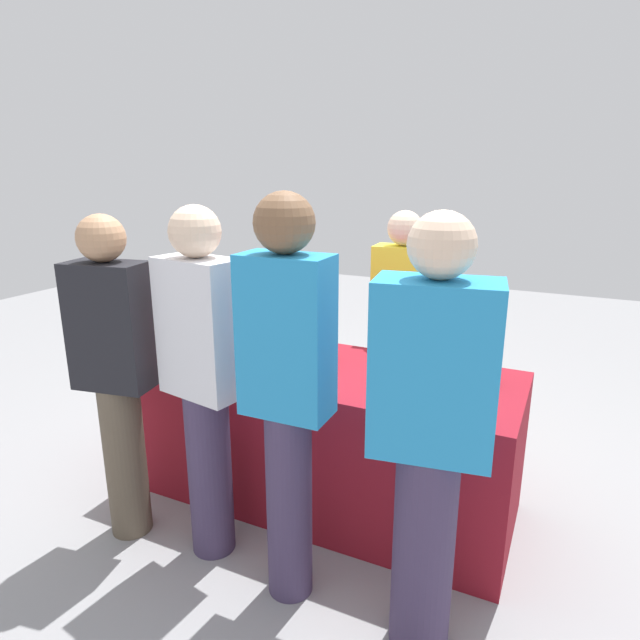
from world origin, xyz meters
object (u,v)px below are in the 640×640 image
object	(u,v)px
wine_glass_3	(432,379)
guest_2	(287,387)
wine_bottle_3	(459,356)
guest_0	(115,369)
wine_glass_0	(207,341)
guest_1	(204,374)
wine_bottle_4	(489,359)
guest_3	(430,432)
server_pouring	(401,326)
wine_glass_1	(257,347)
menu_board	(288,348)
wine_bottle_1	(328,341)
wine_glass_2	(306,357)
wine_bottle_2	(402,353)
wine_bottle_0	(271,328)

from	to	relation	value
wine_glass_3	guest_2	bearing A→B (deg)	-132.36
wine_bottle_3	guest_0	size ratio (longest dim) A/B	0.19
wine_glass_0	guest_1	bearing A→B (deg)	-54.12
wine_bottle_4	guest_3	world-z (taller)	guest_3
wine_bottle_4	server_pouring	bearing A→B (deg)	137.89
wine_glass_3	guest_2	world-z (taller)	guest_2
wine_glass_1	menu_board	size ratio (longest dim) A/B	0.15
wine_bottle_1	wine_glass_2	bearing A→B (deg)	-87.99
wine_glass_0	guest_3	bearing A→B (deg)	-21.55
wine_bottle_4	guest_1	size ratio (longest dim) A/B	0.20
guest_0	guest_1	bearing A→B (deg)	-1.85
menu_board	guest_1	bearing A→B (deg)	-80.31
wine_bottle_4	guest_0	size ratio (longest dim) A/B	0.21
server_pouring	guest_0	distance (m)	1.66
guest_1	server_pouring	bearing A→B (deg)	78.50
wine_glass_1	wine_glass_3	size ratio (longest dim) A/B	0.94
wine_bottle_2	guest_0	distance (m)	1.37
wine_bottle_3	guest_0	bearing A→B (deg)	-149.25
wine_bottle_3	guest_2	distance (m)	0.99
wine_glass_0	guest_1	xyz separation A→B (m)	(0.32, -0.45, 0.02)
wine_glass_1	menu_board	distance (m)	1.30
wine_bottle_3	guest_3	distance (m)	0.87
guest_0	menu_board	xyz separation A→B (m)	(-0.02, 1.70, -0.42)
wine_glass_0	wine_glass_3	distance (m)	1.24
wine_bottle_2	guest_1	bearing A→B (deg)	-136.03
wine_bottle_3	wine_glass_3	size ratio (longest dim) A/B	2.02
wine_glass_1	wine_bottle_4	bearing A→B (deg)	12.39
wine_bottle_1	menu_board	bearing A→B (deg)	129.25
wine_glass_1	menu_board	xyz separation A→B (m)	(-0.45, 1.14, -0.42)
wine_bottle_1	guest_3	distance (m)	1.10
wine_bottle_4	guest_3	size ratio (longest dim) A/B	0.20
wine_bottle_0	server_pouring	size ratio (longest dim) A/B	0.20
wine_bottle_2	guest_1	world-z (taller)	guest_1
wine_bottle_1	guest_0	distance (m)	1.07
wine_bottle_0	wine_bottle_2	bearing A→B (deg)	-7.25
guest_3	menu_board	xyz separation A→B (m)	(-1.51, 1.72, -0.44)
wine_glass_1	guest_1	xyz separation A→B (m)	(0.03, -0.48, 0.02)
wine_bottle_1	wine_glass_1	world-z (taller)	wine_bottle_1
wine_bottle_4	wine_glass_3	distance (m)	0.37
wine_bottle_3	server_pouring	xyz separation A→B (m)	(-0.46, 0.50, -0.04)
wine_bottle_0	wine_bottle_2	world-z (taller)	wine_bottle_2
wine_bottle_3	menu_board	xyz separation A→B (m)	(-1.44, 0.85, -0.43)
wine_bottle_0	menu_board	world-z (taller)	wine_bottle_0
guest_1	guest_2	distance (m)	0.47
wine_glass_0	guest_3	world-z (taller)	guest_3
guest_0	guest_1	distance (m)	0.46
wine_bottle_3	wine_glass_1	distance (m)	1.03
wine_glass_3	guest_0	xyz separation A→B (m)	(-1.37, -0.49, -0.01)
wine_bottle_0	wine_bottle_2	size ratio (longest dim) A/B	0.96
guest_3	wine_bottle_0	bearing A→B (deg)	134.35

